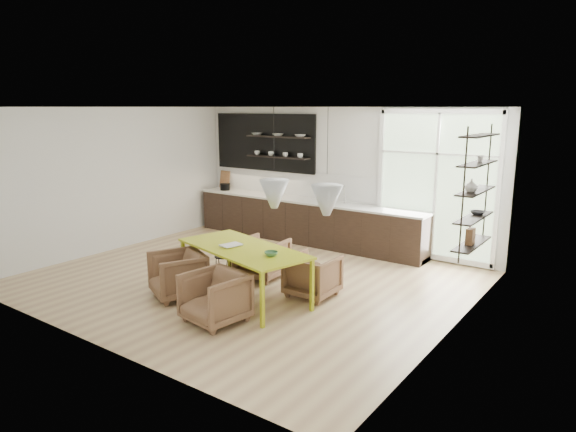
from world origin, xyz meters
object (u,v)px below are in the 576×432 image
object	(u,v)px
armchair_front_right	(215,298)
wire_stool	(223,264)
dining_table	(243,251)
armchair_back_right	(313,275)
armchair_back_left	(263,258)
armchair_front_left	(178,275)

from	to	relation	value
armchair_front_right	wire_stool	xyz separation A→B (m)	(-1.16, 1.43, -0.09)
wire_stool	armchair_front_right	bearing A→B (deg)	-50.91
dining_table	armchair_back_right	size ratio (longest dim) A/B	3.29
armchair_front_right	armchair_back_left	bearing A→B (deg)	117.89
wire_stool	armchair_back_right	bearing A→B (deg)	6.58
armchair_front_right	dining_table	bearing A→B (deg)	115.15
armchair_back_right	armchair_front_right	bearing A→B (deg)	71.02
armchair_back_right	armchair_front_left	world-z (taller)	armchair_front_left
armchair_back_right	wire_stool	size ratio (longest dim) A/B	1.80
armchair_front_left	wire_stool	world-z (taller)	armchair_front_left
armchair_back_left	armchair_front_right	world-z (taller)	armchair_front_right
wire_stool	armchair_front_left	bearing A→B (deg)	-89.09
dining_table	armchair_back_right	world-z (taller)	dining_table
armchair_back_left	wire_stool	world-z (taller)	armchair_back_left
armchair_back_left	armchair_front_right	size ratio (longest dim) A/B	0.99
armchair_back_left	armchair_front_left	size ratio (longest dim) A/B	0.98
armchair_back_right	wire_stool	world-z (taller)	armchair_back_right
dining_table	armchair_front_right	size ratio (longest dim) A/B	3.08
armchair_back_right	armchair_front_right	size ratio (longest dim) A/B	0.94
armchair_front_right	wire_stool	size ratio (longest dim) A/B	1.92
armchair_back_right	wire_stool	distance (m)	1.71
armchair_front_left	armchair_front_right	distance (m)	1.20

